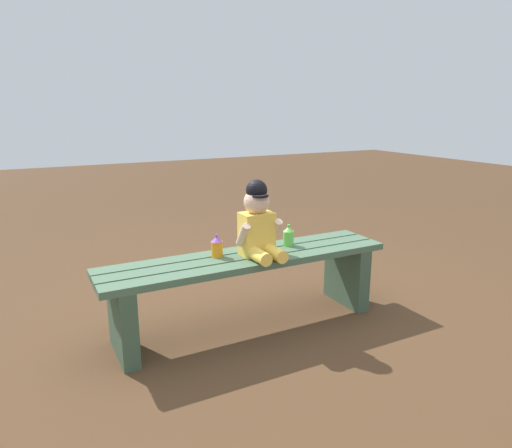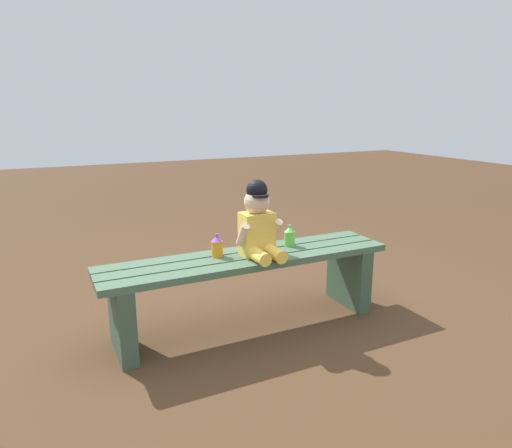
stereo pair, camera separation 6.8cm
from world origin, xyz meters
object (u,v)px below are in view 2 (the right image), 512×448
(park_bench, at_px, (248,277))
(child_figure, at_px, (258,223))
(sippy_cup_left, at_px, (217,246))
(sippy_cup_right, at_px, (290,236))

(park_bench, distance_m, child_figure, 0.31)
(sippy_cup_left, height_order, sippy_cup_right, same)
(child_figure, xyz_separation_m, sippy_cup_right, (0.24, 0.08, -0.12))
(park_bench, relative_size, sippy_cup_left, 12.80)
(park_bench, distance_m, sippy_cup_right, 0.34)
(park_bench, xyz_separation_m, child_figure, (0.05, -0.03, 0.30))
(park_bench, distance_m, sippy_cup_left, 0.25)
(park_bench, height_order, sippy_cup_left, sippy_cup_left)
(child_figure, distance_m, sippy_cup_left, 0.25)
(child_figure, bearing_deg, sippy_cup_right, 18.73)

